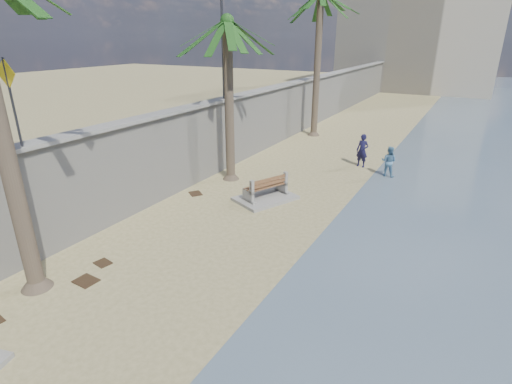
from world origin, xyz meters
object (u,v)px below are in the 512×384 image
at_px(palm_mid, 227,23).
at_px(person_b, 389,160).
at_px(bench_far, 266,190).
at_px(person_a, 363,148).

distance_m(palm_mid, person_b, 9.92).
xyz_separation_m(bench_far, person_a, (2.29, 6.57, 0.55)).
height_order(palm_mid, person_b, palm_mid).
relative_size(person_a, person_b, 1.19).
bearing_deg(bench_far, person_b, 55.83).
bearing_deg(palm_mid, person_b, 32.43).
distance_m(bench_far, palm_mid, 7.26).
height_order(bench_far, person_a, person_a).
relative_size(bench_far, person_b, 1.74).
relative_size(bench_far, palm_mid, 0.37).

